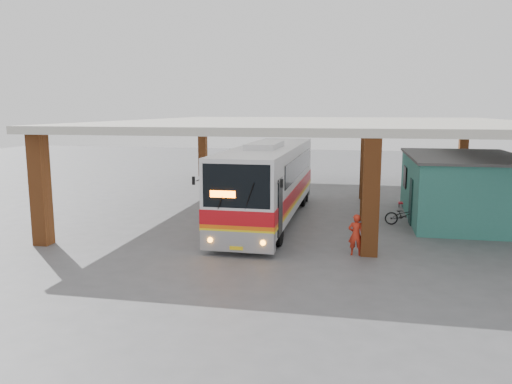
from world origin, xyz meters
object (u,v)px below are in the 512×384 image
at_px(motorcycle, 404,215).
at_px(coach_bus, 269,181).
at_px(red_chair, 405,200).
at_px(pedestrian, 356,235).

bearing_deg(motorcycle, coach_bus, 86.47).
xyz_separation_m(motorcycle, red_chair, (0.40, 4.29, -0.07)).
bearing_deg(coach_bus, pedestrian, -51.15).
bearing_deg(motorcycle, pedestrian, 152.88).
xyz_separation_m(motorcycle, pedestrian, (-2.19, -5.32, 0.30)).
height_order(pedestrian, red_chair, pedestrian).
xyz_separation_m(pedestrian, red_chair, (2.59, 9.61, -0.36)).
bearing_deg(pedestrian, motorcycle, -115.42).
relative_size(pedestrian, red_chair, 1.77).
distance_m(motorcycle, red_chair, 4.31).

